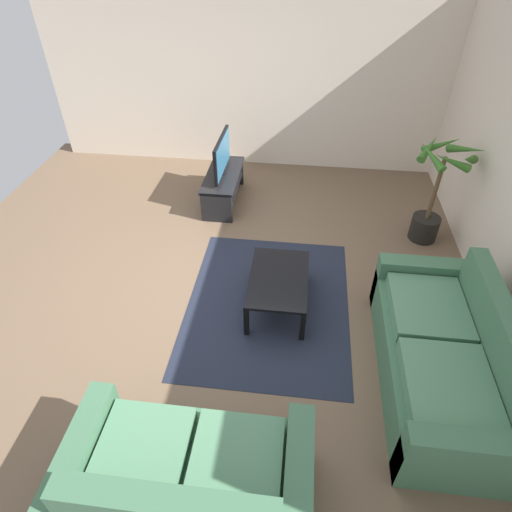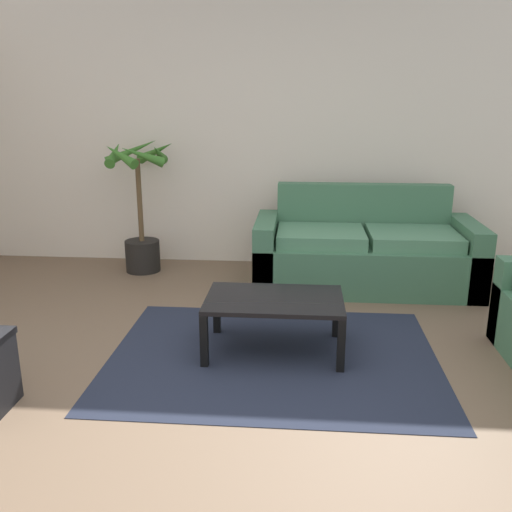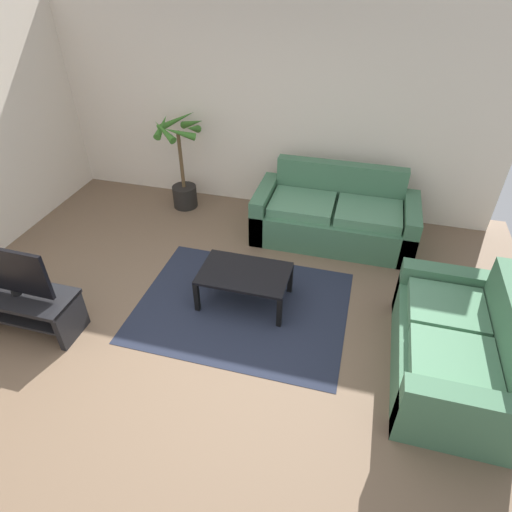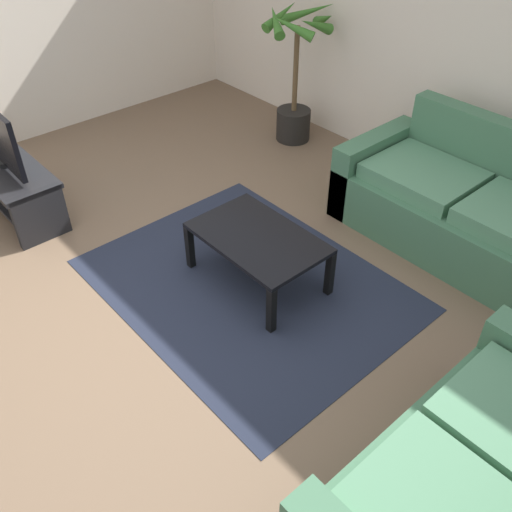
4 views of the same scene
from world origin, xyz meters
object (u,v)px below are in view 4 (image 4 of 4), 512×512
object	(u,v)px
potted_palm	(296,83)
coffee_table	(258,242)
couch_main	(472,213)
tv_stand	(11,182)
couch_loveseat	(488,500)

from	to	relation	value
potted_palm	coffee_table	bearing A→B (deg)	-51.08
couch_main	coffee_table	distance (m)	1.66
potted_palm	couch_main	bearing A→B (deg)	-7.33
coffee_table	tv_stand	bearing A→B (deg)	-154.82
couch_loveseat	potted_palm	distance (m)	4.09
coffee_table	potted_palm	bearing A→B (deg)	128.92
couch_loveseat	tv_stand	xyz separation A→B (m)	(-4.02, -0.49, -0.01)
couch_loveseat	couch_main	bearing A→B (deg)	123.47
tv_stand	couch_main	bearing A→B (deg)	41.19
couch_main	potted_palm	size ratio (longest dim) A/B	1.51
couch_loveseat	tv_stand	distance (m)	4.05
coffee_table	potted_palm	xyz separation A→B (m)	(-1.41, 1.75, 0.25)
tv_stand	coffee_table	bearing A→B (deg)	25.18
couch_main	potted_palm	world-z (taller)	potted_palm
couch_main	couch_loveseat	bearing A→B (deg)	-56.53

